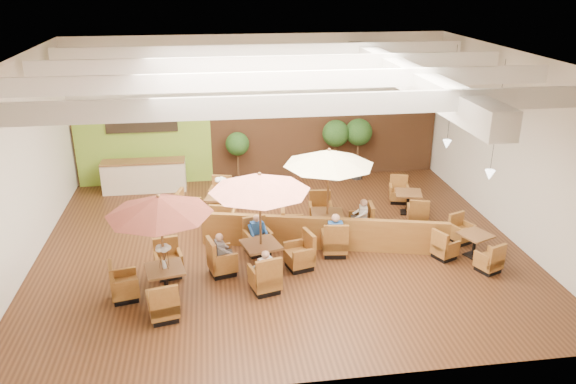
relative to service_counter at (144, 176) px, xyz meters
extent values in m
plane|color=#381E0F|center=(4.40, -5.10, -0.58)|extent=(14.00, 14.00, 0.00)
cube|color=silver|center=(4.40, 0.90, 2.17)|extent=(14.00, 0.04, 5.50)
cube|color=silver|center=(4.40, -11.10, 2.17)|extent=(14.00, 0.04, 5.50)
cube|color=silver|center=(-2.60, -5.10, 2.17)|extent=(0.04, 12.00, 5.50)
cube|color=silver|center=(11.40, -5.10, 2.17)|extent=(0.04, 12.00, 5.50)
cube|color=white|center=(4.40, -5.10, 4.92)|extent=(14.00, 12.00, 0.04)
cube|color=brown|center=(4.40, 0.84, 1.02)|extent=(13.90, 0.10, 3.20)
cube|color=#1E3819|center=(4.40, 0.83, 2.47)|extent=(13.90, 0.12, 0.35)
cube|color=#80AC32|center=(0.00, 0.78, 1.02)|extent=(5.00, 0.08, 3.20)
cube|color=black|center=(0.00, 0.70, 1.82)|extent=(2.60, 0.08, 0.70)
cube|color=white|center=(7.90, -5.10, 4.37)|extent=(0.60, 11.00, 0.60)
cube|color=white|center=(4.40, -9.10, 4.57)|extent=(13.60, 0.12, 0.45)
cube|color=white|center=(4.40, -6.40, 4.57)|extent=(13.60, 0.12, 0.45)
cube|color=white|center=(4.40, -3.80, 4.57)|extent=(13.60, 0.12, 0.45)
cube|color=white|center=(4.40, -1.10, 4.57)|extent=(13.60, 0.12, 0.45)
cylinder|color=black|center=(10.20, -6.10, 3.32)|extent=(0.01, 0.01, 3.20)
cone|color=white|center=(10.20, -6.10, 1.72)|extent=(0.28, 0.28, 0.28)
cylinder|color=black|center=(10.20, -3.10, 3.32)|extent=(0.01, 0.01, 3.20)
cone|color=white|center=(10.20, -3.10, 1.72)|extent=(0.28, 0.28, 0.28)
sphere|color=#FFEAC6|center=(-1.60, 0.60, 2.47)|extent=(0.14, 0.14, 0.14)
sphere|color=#FFEAC6|center=(0.40, 0.60, 2.47)|extent=(0.14, 0.14, 0.14)
sphere|color=#FFEAC6|center=(2.40, 0.60, 2.47)|extent=(0.14, 0.14, 0.14)
sphere|color=#FFEAC6|center=(4.40, 0.60, 2.47)|extent=(0.14, 0.14, 0.14)
sphere|color=#FFEAC6|center=(6.40, 0.60, 2.47)|extent=(0.14, 0.14, 0.14)
sphere|color=#FFEAC6|center=(8.40, 0.60, 2.47)|extent=(0.14, 0.14, 0.14)
sphere|color=#FFEAC6|center=(10.40, 0.60, 2.47)|extent=(0.14, 0.14, 0.14)
cube|color=beige|center=(0.00, 0.00, -0.03)|extent=(3.00, 0.70, 1.10)
cube|color=brown|center=(0.00, 0.00, 0.57)|extent=(3.00, 0.75, 0.06)
cube|color=brown|center=(5.62, -5.49, -0.09)|extent=(7.02, 1.89, 0.99)
cube|color=brown|center=(1.22, -7.46, 0.19)|extent=(1.08, 1.08, 0.06)
cylinder|color=black|center=(1.22, -7.46, -0.19)|extent=(0.11, 0.11, 0.70)
cube|color=black|center=(1.22, -7.46, -0.56)|extent=(0.57, 0.57, 0.04)
cube|color=brown|center=(1.22, -8.47, -0.26)|extent=(0.79, 0.79, 0.34)
cube|color=brown|center=(1.16, -8.74, 0.06)|extent=(0.67, 0.24, 0.75)
cube|color=brown|center=(0.92, -8.54, -0.05)|extent=(0.21, 0.59, 0.30)
cube|color=brown|center=(1.52, -8.41, -0.05)|extent=(0.21, 0.59, 0.30)
cube|color=black|center=(1.22, -8.47, -0.51)|extent=(0.70, 0.70, 0.15)
cube|color=brown|center=(1.22, -6.44, -0.26)|extent=(0.79, 0.79, 0.34)
cube|color=brown|center=(1.28, -6.17, 0.06)|extent=(0.67, 0.24, 0.75)
cube|color=brown|center=(1.52, -6.38, -0.05)|extent=(0.21, 0.59, 0.30)
cube|color=brown|center=(0.92, -6.51, -0.05)|extent=(0.21, 0.59, 0.30)
cube|color=black|center=(1.22, -6.44, -0.51)|extent=(0.70, 0.70, 0.15)
cube|color=brown|center=(0.20, -7.46, -0.26)|extent=(0.79, 0.79, 0.34)
cube|color=brown|center=(0.48, -7.52, 0.06)|extent=(0.24, 0.67, 0.75)
cube|color=brown|center=(0.14, -7.16, -0.05)|extent=(0.59, 0.21, 0.30)
cube|color=brown|center=(0.27, -7.76, -0.05)|extent=(0.59, 0.21, 0.30)
cube|color=black|center=(0.20, -7.46, -0.51)|extent=(0.70, 0.70, 0.15)
cylinder|color=brown|center=(1.22, -7.46, 0.75)|extent=(0.06, 0.06, 2.67)
cone|color=#512117|center=(1.22, -7.46, 1.91)|extent=(2.56, 2.56, 0.45)
sphere|color=brown|center=(1.22, -7.46, 2.14)|extent=(0.10, 0.10, 0.10)
cylinder|color=silver|center=(1.22, -7.46, 0.33)|extent=(0.10, 0.10, 0.22)
cube|color=brown|center=(3.69, -6.54, 0.21)|extent=(1.15, 1.15, 0.07)
cylinder|color=black|center=(3.69, -6.54, -0.17)|extent=(0.11, 0.11, 0.73)
cube|color=black|center=(3.69, -6.54, -0.56)|extent=(0.61, 0.61, 0.04)
cube|color=brown|center=(3.69, -7.59, -0.25)|extent=(0.84, 0.84, 0.35)
cube|color=brown|center=(3.62, -7.87, 0.08)|extent=(0.69, 0.29, 0.77)
cube|color=brown|center=(3.38, -7.67, -0.03)|extent=(0.25, 0.61, 0.31)
cube|color=brown|center=(4.00, -7.50, -0.03)|extent=(0.25, 0.61, 0.31)
cube|color=black|center=(3.69, -7.59, -0.51)|extent=(0.75, 0.75, 0.15)
cube|color=brown|center=(3.69, -5.49, -0.25)|extent=(0.84, 0.84, 0.35)
cube|color=brown|center=(3.77, -5.21, 0.08)|extent=(0.69, 0.29, 0.77)
cube|color=brown|center=(4.00, -5.40, -0.03)|extent=(0.25, 0.61, 0.31)
cube|color=brown|center=(3.38, -5.57, -0.03)|extent=(0.25, 0.61, 0.31)
cube|color=black|center=(3.69, -5.49, -0.51)|extent=(0.75, 0.75, 0.15)
cube|color=brown|center=(2.64, -6.54, -0.25)|extent=(0.84, 0.84, 0.35)
cube|color=brown|center=(2.92, -6.61, 0.08)|extent=(0.29, 0.69, 0.77)
cube|color=brown|center=(2.56, -6.23, -0.03)|extent=(0.61, 0.25, 0.31)
cube|color=brown|center=(2.73, -6.85, -0.03)|extent=(0.61, 0.25, 0.31)
cube|color=black|center=(2.64, -6.54, -0.51)|extent=(0.75, 0.75, 0.15)
cube|color=brown|center=(4.74, -6.54, -0.25)|extent=(0.84, 0.84, 0.35)
cube|color=brown|center=(4.47, -6.46, 0.08)|extent=(0.29, 0.69, 0.77)
cube|color=brown|center=(4.83, -6.85, -0.03)|extent=(0.61, 0.25, 0.31)
cube|color=brown|center=(4.66, -6.23, -0.03)|extent=(0.61, 0.25, 0.31)
cube|color=black|center=(4.74, -6.54, -0.51)|extent=(0.75, 0.75, 0.15)
cylinder|color=brown|center=(3.69, -6.54, 0.80)|extent=(0.06, 0.06, 2.76)
cone|color=#D27965|center=(3.69, -6.54, 2.00)|extent=(2.65, 2.65, 0.45)
sphere|color=brown|center=(3.69, -6.54, 2.23)|extent=(0.10, 0.10, 0.10)
cube|color=brown|center=(5.87, -4.83, 0.22)|extent=(1.05, 1.05, 0.07)
cylinder|color=black|center=(5.87, -4.83, -0.17)|extent=(0.11, 0.11, 0.74)
cube|color=black|center=(5.87, -4.83, -0.56)|extent=(0.55, 0.55, 0.04)
cube|color=brown|center=(5.87, -5.89, -0.25)|extent=(0.76, 0.76, 0.36)
cube|color=brown|center=(5.90, -6.18, 0.09)|extent=(0.70, 0.19, 0.78)
cube|color=brown|center=(5.54, -5.85, -0.03)|extent=(0.16, 0.62, 0.31)
cube|color=brown|center=(6.19, -5.93, -0.03)|extent=(0.16, 0.62, 0.31)
cube|color=black|center=(5.87, -5.89, -0.51)|extent=(0.68, 0.68, 0.16)
cube|color=brown|center=(5.87, -3.77, -0.25)|extent=(0.76, 0.76, 0.36)
cube|color=brown|center=(5.83, -3.48, 0.09)|extent=(0.70, 0.19, 0.78)
cube|color=brown|center=(6.19, -3.81, -0.03)|extent=(0.16, 0.62, 0.31)
cube|color=brown|center=(5.54, -3.74, -0.03)|extent=(0.16, 0.62, 0.31)
cube|color=black|center=(5.87, -3.77, -0.51)|extent=(0.68, 0.68, 0.16)
cube|color=brown|center=(4.81, -4.83, -0.25)|extent=(0.76, 0.76, 0.36)
cube|color=brown|center=(5.09, -4.80, 0.09)|extent=(0.19, 0.70, 0.78)
cube|color=brown|center=(4.84, -4.51, -0.03)|extent=(0.62, 0.16, 0.31)
cube|color=brown|center=(4.77, -5.15, -0.03)|extent=(0.62, 0.16, 0.31)
cube|color=black|center=(4.81, -4.83, -0.51)|extent=(0.68, 0.68, 0.16)
cube|color=brown|center=(6.92, -4.83, -0.25)|extent=(0.76, 0.76, 0.36)
cube|color=brown|center=(6.64, -4.86, 0.09)|extent=(0.19, 0.70, 0.78)
cube|color=brown|center=(6.89, -5.15, -0.03)|extent=(0.62, 0.16, 0.31)
cube|color=brown|center=(6.96, -4.51, -0.03)|extent=(0.62, 0.16, 0.31)
cube|color=black|center=(6.92, -4.83, -0.51)|extent=(0.68, 0.68, 0.16)
cylinder|color=brown|center=(5.87, -4.83, 0.81)|extent=(0.06, 0.06, 2.79)
cone|color=beige|center=(5.87, -4.83, 2.02)|extent=(2.68, 2.68, 0.45)
sphere|color=brown|center=(5.87, -4.83, 2.25)|extent=(0.10, 0.10, 0.10)
cube|color=brown|center=(2.74, -2.95, 0.21)|extent=(1.14, 1.14, 0.07)
cylinder|color=black|center=(2.74, -2.95, -0.17)|extent=(0.11, 0.11, 0.73)
cube|color=black|center=(2.74, -2.95, -0.56)|extent=(0.60, 0.60, 0.04)
cube|color=brown|center=(2.74, -4.00, -0.25)|extent=(0.83, 0.83, 0.35)
cube|color=brown|center=(2.81, -4.28, 0.08)|extent=(0.69, 0.27, 0.77)
cube|color=brown|center=(2.43, -3.92, -0.03)|extent=(0.23, 0.61, 0.31)
cube|color=brown|center=(3.05, -4.08, -0.03)|extent=(0.23, 0.61, 0.31)
cube|color=black|center=(2.74, -4.00, -0.51)|extent=(0.74, 0.74, 0.15)
cube|color=brown|center=(2.74, -1.90, -0.25)|extent=(0.83, 0.83, 0.35)
cube|color=brown|center=(2.67, -1.62, 0.08)|extent=(0.69, 0.27, 0.77)
cube|color=brown|center=(3.05, -1.97, -0.03)|extent=(0.23, 0.61, 0.31)
cube|color=brown|center=(2.43, -1.82, -0.03)|extent=(0.23, 0.61, 0.31)
cube|color=black|center=(2.74, -1.90, -0.51)|extent=(0.74, 0.74, 0.15)
cube|color=brown|center=(1.69, -2.95, -0.25)|extent=(0.83, 0.83, 0.35)
cube|color=brown|center=(1.97, -2.88, 0.08)|extent=(0.27, 0.69, 0.77)
cube|color=brown|center=(1.77, -2.64, -0.03)|extent=(0.61, 0.23, 0.31)
cube|color=brown|center=(1.61, -3.26, -0.03)|extent=(0.61, 0.23, 0.31)
cube|color=black|center=(1.69, -2.95, -0.51)|extent=(0.74, 0.74, 0.15)
cylinder|color=silver|center=(2.74, -2.95, 0.36)|extent=(0.10, 0.10, 0.22)
cube|color=brown|center=(9.80, -6.53, 0.09)|extent=(1.04, 1.04, 0.06)
cylinder|color=black|center=(9.80, -6.53, -0.24)|extent=(0.09, 0.09, 0.61)
cube|color=black|center=(9.80, -6.53, -0.56)|extent=(0.55, 0.55, 0.04)
cube|color=brown|center=(9.80, -7.42, -0.30)|extent=(0.76, 0.76, 0.30)
cube|color=brown|center=(9.71, -7.64, -0.03)|extent=(0.57, 0.31, 0.65)
cube|color=brown|center=(9.55, -7.52, -0.12)|extent=(0.27, 0.50, 0.26)
cube|color=brown|center=(10.05, -7.31, -0.12)|extent=(0.27, 0.50, 0.26)
cube|color=black|center=(9.80, -7.42, -0.52)|extent=(0.67, 0.67, 0.13)
cube|color=brown|center=(9.80, -5.65, -0.30)|extent=(0.76, 0.76, 0.30)
cube|color=brown|center=(9.89, -5.43, -0.03)|extent=(0.57, 0.31, 0.65)
cube|color=brown|center=(10.05, -5.54, -0.12)|extent=(0.27, 0.50, 0.26)
cube|color=brown|center=(9.55, -5.75, -0.12)|extent=(0.27, 0.50, 0.26)
cube|color=black|center=(9.80, -5.65, -0.52)|extent=(0.67, 0.67, 0.13)
cube|color=brown|center=(8.92, -6.53, -0.30)|extent=(0.76, 0.76, 0.30)
cube|color=brown|center=(9.14, -6.63, -0.03)|extent=(0.31, 0.57, 0.65)
cube|color=brown|center=(8.81, -6.28, -0.12)|extent=(0.50, 0.27, 0.26)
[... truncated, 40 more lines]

